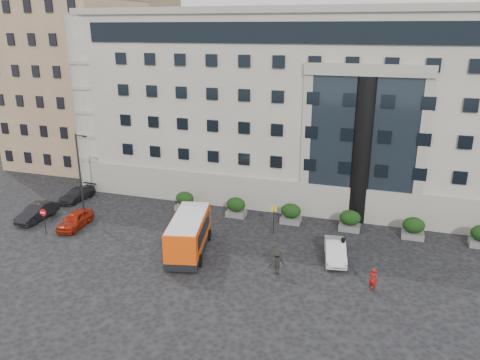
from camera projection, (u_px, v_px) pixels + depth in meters
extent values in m
plane|color=black|center=(191.00, 250.00, 37.09)|extent=(120.00, 120.00, 0.00)
cube|color=gray|center=(316.00, 101.00, 52.45)|extent=(44.00, 24.00, 18.00)
cylinder|color=black|center=(362.00, 151.00, 40.89)|extent=(1.80, 1.80, 13.00)
cube|color=#8F7053|center=(77.00, 84.00, 59.11)|extent=(14.00, 14.00, 20.00)
cube|color=brown|center=(130.00, 65.00, 75.96)|extent=(13.00, 13.00, 22.00)
cube|color=#5C5C59|center=(185.00, 207.00, 45.24)|extent=(1.80, 1.20, 0.50)
ellipsoid|color=black|center=(185.00, 198.00, 44.96)|extent=(1.80, 1.26, 1.34)
cube|color=#5C5C59|center=(236.00, 214.00, 43.72)|extent=(1.80, 1.20, 0.50)
ellipsoid|color=black|center=(236.00, 204.00, 43.44)|extent=(1.80, 1.26, 1.34)
cube|color=#5C5C59|center=(291.00, 220.00, 42.20)|extent=(1.80, 1.20, 0.50)
ellipsoid|color=black|center=(291.00, 211.00, 41.91)|extent=(1.80, 1.26, 1.34)
cube|color=#5C5C59|center=(349.00, 227.00, 40.68)|extent=(1.80, 1.20, 0.50)
ellipsoid|color=black|center=(350.00, 218.00, 40.39)|extent=(1.80, 1.26, 1.34)
cube|color=#5C5C59|center=(413.00, 235.00, 39.16)|extent=(1.80, 1.20, 0.50)
ellipsoid|color=black|center=(414.00, 225.00, 38.87)|extent=(1.80, 1.26, 1.34)
cylinder|color=#262628|center=(80.00, 177.00, 42.08)|extent=(0.16, 0.16, 8.00)
cylinder|color=#262628|center=(80.00, 136.00, 40.75)|extent=(0.90, 0.12, 0.12)
cube|color=black|center=(84.00, 136.00, 40.64)|extent=(0.35, 0.18, 0.14)
cylinder|color=#262628|center=(274.00, 220.00, 39.62)|extent=(0.08, 0.08, 2.50)
cube|color=yellow|center=(274.00, 209.00, 39.29)|extent=(0.50, 0.06, 0.45)
cylinder|color=#262628|center=(45.00, 222.00, 39.65)|extent=(0.08, 0.08, 2.20)
cylinder|color=red|center=(43.00, 213.00, 39.32)|extent=(0.64, 0.05, 0.64)
cube|color=white|center=(43.00, 213.00, 39.28)|extent=(0.45, 0.04, 0.10)
cube|color=#E9470A|center=(189.00, 232.00, 36.27)|extent=(3.91, 7.36, 2.35)
cube|color=black|center=(189.00, 247.00, 36.67)|extent=(3.96, 7.41, 0.55)
cube|color=black|center=(189.00, 229.00, 36.20)|extent=(3.63, 5.88, 1.05)
cube|color=silver|center=(188.00, 218.00, 35.93)|extent=(3.72, 7.00, 0.18)
cylinder|color=black|center=(168.00, 259.00, 34.64)|extent=(0.48, 0.94, 0.90)
cylinder|color=black|center=(200.00, 261.00, 34.45)|extent=(0.48, 0.94, 0.90)
cylinder|color=black|center=(180.00, 234.00, 38.89)|extent=(0.48, 0.94, 0.90)
cylinder|color=black|center=(209.00, 235.00, 38.69)|extent=(0.48, 0.94, 0.90)
cube|color=maroon|center=(122.00, 155.00, 58.94)|extent=(2.74, 3.78, 2.42)
cube|color=maroon|center=(114.00, 164.00, 56.70)|extent=(2.34, 1.86, 1.64)
cube|color=black|center=(112.00, 162.00, 55.96)|extent=(1.83, 0.40, 0.77)
cylinder|color=black|center=(107.00, 169.00, 57.16)|extent=(0.37, 0.84, 0.81)
cylinder|color=black|center=(123.00, 169.00, 56.85)|extent=(0.37, 0.84, 0.81)
cylinder|color=black|center=(117.00, 162.00, 60.16)|extent=(0.37, 0.84, 0.81)
cylinder|color=black|center=(133.00, 162.00, 59.85)|extent=(0.37, 0.84, 0.81)
imported|color=#981C0B|center=(75.00, 220.00, 41.14)|extent=(2.10, 4.34, 1.43)
imported|color=black|center=(37.00, 212.00, 42.79)|extent=(1.67, 4.47, 1.46)
imported|color=black|center=(77.00, 194.00, 47.68)|extent=(2.08, 4.48, 1.27)
imported|color=black|center=(142.00, 172.00, 54.73)|extent=(2.92, 5.64, 1.52)
imported|color=silver|center=(335.00, 251.00, 35.42)|extent=(2.26, 4.53, 1.43)
imported|color=maroon|center=(373.00, 279.00, 31.14)|extent=(0.70, 0.58, 1.67)
imported|color=black|center=(342.00, 248.00, 35.39)|extent=(0.97, 0.80, 1.80)
imported|color=black|center=(277.00, 262.00, 33.25)|extent=(1.36, 1.20, 1.83)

